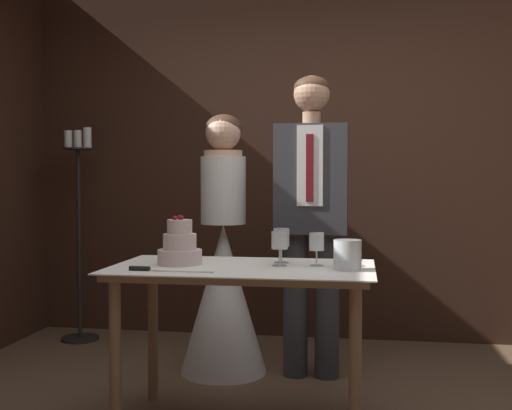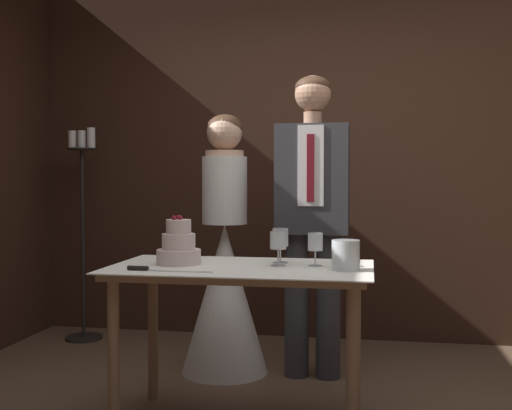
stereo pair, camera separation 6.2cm
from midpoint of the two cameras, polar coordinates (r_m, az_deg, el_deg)
wall_back at (r=4.94m, az=5.39°, el=4.68°), size 4.50×0.12×2.83m
cake_table at (r=3.16m, az=-0.77°, el=-7.35°), size 1.28×0.73×0.79m
tiered_cake at (r=3.23m, az=-6.34°, el=-3.73°), size 0.22×0.22×0.24m
cake_knife at (r=3.02m, az=-8.58°, el=-5.67°), size 0.41×0.03×0.02m
wine_glass_near at (r=3.15m, az=5.86°, el=-3.43°), size 0.07×0.07×0.16m
wine_glass_middle at (r=3.13m, az=2.51°, el=-3.32°), size 0.08×0.08×0.17m
wine_glass_far at (r=3.25m, az=2.73°, el=-2.98°), size 0.08×0.08×0.18m
hurricane_candle at (r=3.03m, az=8.56°, el=-4.49°), size 0.13×0.13×0.14m
bride at (r=4.03m, az=-2.35°, el=-6.40°), size 0.54×0.54×1.61m
groom at (r=3.91m, az=5.49°, el=-0.11°), size 0.44×0.25×1.83m
candle_stand at (r=4.99m, az=-14.79°, el=-2.24°), size 0.28×0.28×1.59m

